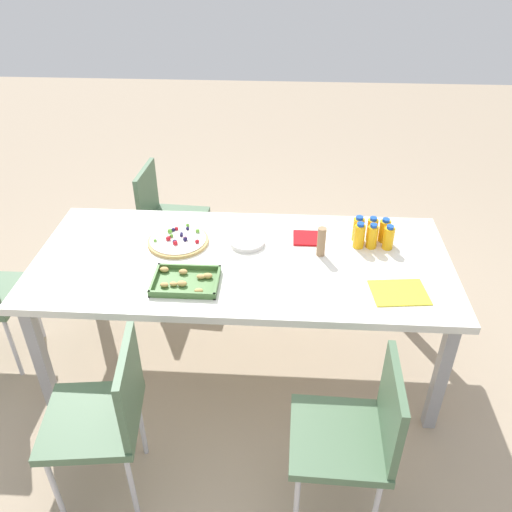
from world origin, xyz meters
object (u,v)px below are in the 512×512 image
object	(u,v)px
chair_far_left	(357,431)
cardboard_tube	(321,242)
chair_far_right	(106,412)
juice_bottle_4	(372,236)
plate_stack	(247,242)
napkin_stack	(307,238)
juice_bottle_0	(384,231)
fruit_pizza	(178,240)
juice_bottle_5	(359,236)
juice_bottle_3	(389,238)
party_table	(242,268)
juice_bottle_2	(358,229)
juice_bottle_1	(372,230)
snack_tray	(186,281)
chair_near_right	(166,214)
paper_folder	(399,292)

from	to	relation	value
chair_far_left	cardboard_tube	size ratio (longest dim) A/B	5.15
chair_far_right	juice_bottle_4	distance (m)	1.57
plate_stack	napkin_stack	size ratio (longest dim) A/B	1.24
juice_bottle_0	napkin_stack	size ratio (longest dim) A/B	0.91
juice_bottle_4	fruit_pizza	bearing A→B (deg)	0.95
cardboard_tube	juice_bottle_5	bearing A→B (deg)	-156.49
fruit_pizza	napkin_stack	world-z (taller)	fruit_pizza
juice_bottle_0	plate_stack	world-z (taller)	juice_bottle_0
cardboard_tube	juice_bottle_4	bearing A→B (deg)	-161.52
juice_bottle_3	cardboard_tube	xyz separation A→B (m)	(0.36, 0.09, 0.02)
juice_bottle_5	cardboard_tube	distance (m)	0.22
fruit_pizza	cardboard_tube	world-z (taller)	cardboard_tube
chair_far_left	juice_bottle_3	size ratio (longest dim) A/B	6.02
juice_bottle_3	napkin_stack	distance (m)	0.43
party_table	juice_bottle_2	distance (m)	0.66
juice_bottle_1	juice_bottle_3	size ratio (longest dim) A/B	1.03
juice_bottle_4	napkin_stack	size ratio (longest dim) A/B	0.94
juice_bottle_3	party_table	bearing A→B (deg)	10.57
chair_far_right	juice_bottle_3	distance (m)	1.63
chair_far_right	juice_bottle_1	bearing A→B (deg)	-55.45
fruit_pizza	napkin_stack	size ratio (longest dim) A/B	2.20
chair_far_right	cardboard_tube	size ratio (longest dim) A/B	5.15
juice_bottle_3	cardboard_tube	size ratio (longest dim) A/B	0.86
juice_bottle_0	juice_bottle_2	distance (m)	0.14
juice_bottle_3	plate_stack	world-z (taller)	juice_bottle_3
juice_bottle_2	juice_bottle_3	size ratio (longest dim) A/B	1.05
chair_far_right	cardboard_tube	distance (m)	1.31
juice_bottle_5	juice_bottle_0	bearing A→B (deg)	-153.43
chair_far_left	snack_tray	world-z (taller)	chair_far_left
juice_bottle_2	fruit_pizza	bearing A→B (deg)	5.19
juice_bottle_3	plate_stack	distance (m)	0.75
party_table	chair_far_left	xyz separation A→B (m)	(-0.53, 0.86, -0.18)
party_table	juice_bottle_5	distance (m)	0.64
fruit_pizza	plate_stack	bearing A→B (deg)	-179.18
chair_near_right	paper_folder	distance (m)	1.78
snack_tray	paper_folder	xyz separation A→B (m)	(-1.02, 0.01, -0.01)
juice_bottle_3	cardboard_tube	bearing A→B (deg)	13.56
chair_far_left	juice_bottle_5	world-z (taller)	juice_bottle_5
chair_near_right	juice_bottle_1	bearing A→B (deg)	67.30
plate_stack	cardboard_tube	bearing A→B (deg)	168.49
juice_bottle_0	chair_far_left	bearing A→B (deg)	78.37
chair_far_right	paper_folder	bearing A→B (deg)	-72.21
juice_bottle_0	plate_stack	xyz separation A→B (m)	(0.74, 0.08, -0.05)
chair_far_right	plate_stack	distance (m)	1.12
juice_bottle_5	party_table	bearing A→B (deg)	13.38
juice_bottle_0	cardboard_tube	xyz separation A→B (m)	(0.35, 0.16, 0.02)
plate_stack	fruit_pizza	bearing A→B (deg)	0.82
juice_bottle_1	napkin_stack	xyz separation A→B (m)	(0.35, 0.01, -0.06)
juice_bottle_1	cardboard_tube	distance (m)	0.33
fruit_pizza	chair_far_right	bearing A→B (deg)	81.10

